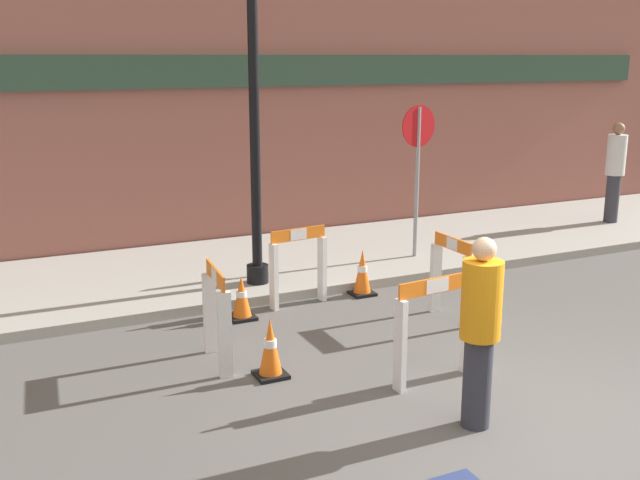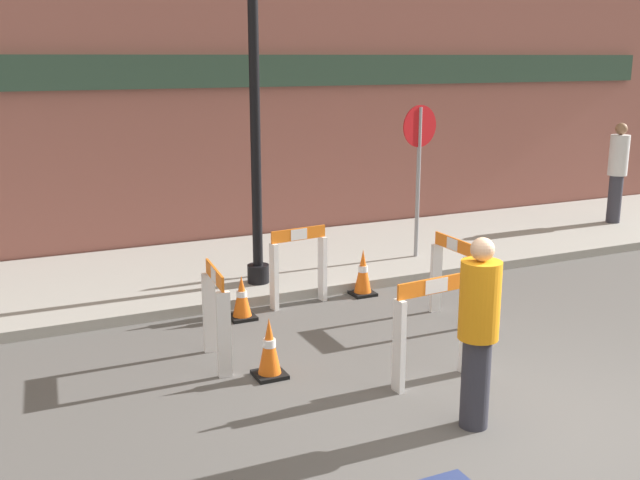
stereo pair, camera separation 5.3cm
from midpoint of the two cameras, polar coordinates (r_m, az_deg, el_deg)
ground_plane at (r=6.48m, az=21.09°, el=-15.02°), size 60.00×60.00×0.00m
sidewalk_slab at (r=11.16m, az=-1.72°, el=-1.57°), size 18.00×3.12×0.13m
storefront_facade at (r=12.28m, az=-4.94°, el=12.50°), size 18.00×0.22×5.50m
stop_sign at (r=10.96m, az=7.68°, el=6.34°), size 0.60×0.10×2.22m
barricade_0 at (r=7.15m, az=8.91°, el=-6.50°), size 0.88×0.21×1.04m
barricade_1 at (r=8.86m, az=10.16°, el=-2.79°), size 0.14×0.71×1.00m
barricade_2 at (r=9.25m, az=-1.47°, el=-1.88°), size 0.76×0.21×0.98m
barricade_3 at (r=7.55m, az=-7.73°, el=-5.57°), size 0.20×0.74×1.01m
traffic_cone_0 at (r=9.71m, az=3.44°, el=-2.54°), size 0.30×0.30×0.61m
traffic_cone_1 at (r=8.88m, az=-5.81°, el=-4.44°), size 0.30×0.30×0.53m
traffic_cone_2 at (r=7.29m, az=-3.67°, el=-8.27°), size 0.30×0.30×0.60m
person_worker at (r=6.27m, az=12.21°, el=-6.54°), size 0.35×0.35×1.63m
person_pedestrian at (r=14.27m, az=21.82°, el=5.03°), size 0.46×0.46×1.77m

